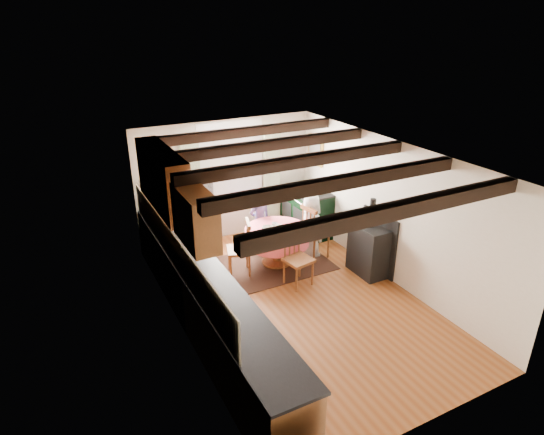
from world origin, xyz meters
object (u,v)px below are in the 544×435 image
dining_table (277,246)px  aga_range (307,212)px  chair_left (239,248)px  cup (275,225)px  child_right (311,226)px  child_far (260,220)px  chair_right (316,231)px  chair_near (299,258)px  cast_iron_stove (370,237)px

dining_table → aga_range: aga_range is taller
chair_left → aga_range: chair_left is taller
cup → child_right: bearing=-4.0°
child_far → child_right: child_right is taller
chair_left → chair_right: size_ratio=0.95×
chair_near → cup: (0.00, 0.86, 0.25)m
child_far → dining_table: bearing=83.6°
dining_table → chair_right: 0.79m
chair_right → cast_iron_stove: bearing=-160.2°
aga_range → child_far: size_ratio=0.88×
dining_table → child_far: size_ratio=0.96×
child_far → child_right: bearing=129.7°
cast_iron_stove → child_right: size_ratio=1.15×
dining_table → chair_right: (0.77, -0.08, 0.17)m
cup → cast_iron_stove: bearing=-40.6°
dining_table → child_right: bearing=0.8°
dining_table → child_right: child_right is taller
cast_iron_stove → chair_right: bearing=117.0°
chair_right → cast_iron_stove: 1.08m
dining_table → cast_iron_stove: cast_iron_stove is taller
cast_iron_stove → child_right: 1.18m
cast_iron_stove → cup: bearing=139.4°
child_far → cast_iron_stove: bearing=119.5°
chair_right → cast_iron_stove: cast_iron_stove is taller
cast_iron_stove → child_far: bearing=126.3°
chair_right → child_far: 1.09m
chair_near → aga_range: bearing=45.1°
chair_left → child_right: child_right is taller
child_far → child_right: 0.99m
chair_near → aga_range: (1.16, 1.66, -0.01)m
chair_right → chair_near: bearing=125.3°
chair_left → child_far: child_far is taller
chair_right → cup: chair_right is taller
chair_near → child_right: 1.10m
chair_left → cup: bearing=112.4°
chair_near → aga_range: 2.02m
chair_left → child_right: bearing=107.9°
chair_left → aga_range: 2.08m
chair_right → child_right: 0.14m
cast_iron_stove → child_far: (-1.26, 1.72, -0.10)m
chair_right → aga_range: 1.01m
child_right → cup: size_ratio=11.77×
dining_table → child_right: size_ratio=0.95×
cast_iron_stove → child_far: 2.14m
child_right → dining_table: bearing=97.8°
chair_left → aga_range: size_ratio=0.93×
dining_table → cup: bearing=104.2°
chair_near → chair_right: size_ratio=0.96×
chair_right → cup: (-0.79, 0.14, 0.23)m
chair_right → cast_iron_stove: (0.48, -0.95, 0.18)m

